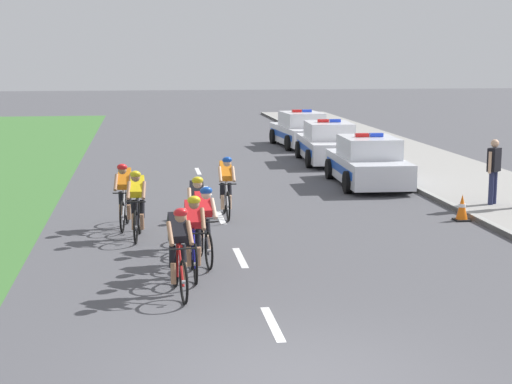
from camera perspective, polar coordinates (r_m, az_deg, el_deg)
ground_plane at (r=10.23m, az=3.14°, el=-13.07°), size 160.00×160.00×0.00m
sidewalk_slab at (r=25.56m, az=14.88°, el=0.58°), size 4.21×60.00×0.12m
kerb_edge at (r=24.85m, az=10.57°, el=0.50°), size 0.16×60.00×0.13m
lane_markings_centre at (r=17.95m, az=-1.87°, el=-3.04°), size 0.14×21.60×0.01m
cyclist_lead at (r=13.44m, az=-5.42°, el=-3.99°), size 0.45×1.72×1.56m
cyclist_second at (r=14.52m, az=-4.39°, el=-2.95°), size 0.42×1.72×1.56m
cyclist_third at (r=15.45m, az=-3.66°, el=-2.17°), size 0.45×1.72×1.56m
cyclist_fourth at (r=16.69m, az=-4.12°, el=-1.29°), size 0.42×1.72×1.56m
cyclist_fifth at (r=17.64m, az=-8.29°, el=-0.77°), size 0.44×1.72×1.56m
cyclist_sixth at (r=19.77m, az=-2.10°, el=0.45°), size 0.42×1.72×1.56m
cyclist_seventh at (r=18.77m, az=-9.18°, el=-0.16°), size 0.45×1.72×1.56m
police_car_nearest at (r=24.87m, az=7.81°, el=2.02°), size 2.13×4.46×1.59m
police_car_second at (r=29.96m, az=5.07°, el=3.36°), size 2.18×4.49×1.59m
police_car_third at (r=35.02m, az=3.16°, el=4.29°), size 2.24×4.52×1.59m
traffic_cone_near at (r=20.08m, az=14.19°, el=-1.08°), size 0.36×0.36×0.64m
spectator_closest at (r=21.71m, az=16.27°, el=1.69°), size 0.45×0.40×1.68m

